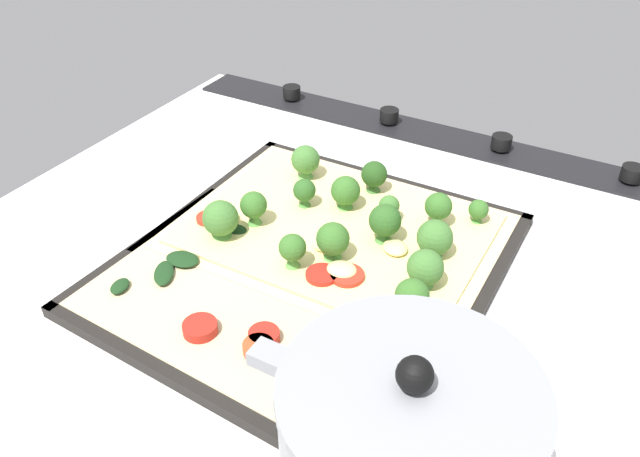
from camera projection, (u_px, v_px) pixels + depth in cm
name	position (u px, v px, depth cm)	size (l,w,h in cm)	color
ground_plane	(333.00, 274.00, 71.13)	(84.90, 73.24, 3.00)	white
stove_control_panel	(442.00, 135.00, 93.33)	(81.50, 7.00, 2.60)	black
baking_tray_front	(338.00, 238.00, 73.40)	(36.92, 28.51, 1.30)	black
broccoli_pizza	(341.00, 228.00, 71.94)	(34.51, 26.11, 5.82)	beige
baking_tray_back	(259.00, 302.00, 64.77)	(34.86, 27.31, 1.30)	black
veggie_pizza_back	(259.00, 296.00, 64.38)	(32.34, 24.79, 1.90)	#CDB98A
cooking_pot	(405.00, 450.00, 43.79)	(24.26, 17.40, 15.12)	gray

